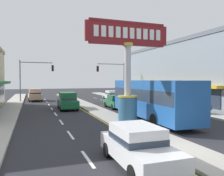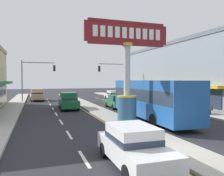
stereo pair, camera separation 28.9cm
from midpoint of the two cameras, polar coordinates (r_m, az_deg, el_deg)
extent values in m
plane|color=#28282D|center=(11.39, 17.21, -14.87)|extent=(160.00, 160.00, 0.00)
cube|color=#A39E93|center=(27.75, -5.25, -4.66)|extent=(2.17, 52.00, 0.14)
cube|color=#ADA89E|center=(25.12, -24.10, -5.48)|extent=(2.21, 60.00, 0.18)
cube|color=#ADA89E|center=(29.27, 12.72, -4.31)|extent=(2.21, 60.00, 0.18)
cube|color=silver|center=(9.98, -6.16, -17.21)|extent=(0.14, 2.20, 0.01)
cube|color=silver|center=(14.14, -10.13, -11.45)|extent=(0.14, 2.20, 0.01)
cube|color=silver|center=(18.41, -12.21, -8.31)|extent=(0.14, 2.20, 0.01)
cube|color=silver|center=(22.74, -13.49, -6.35)|extent=(0.14, 2.20, 0.01)
cube|color=silver|center=(27.08, -14.35, -5.02)|extent=(0.14, 2.20, 0.01)
cube|color=silver|center=(31.44, -14.97, -4.05)|extent=(0.14, 2.20, 0.01)
cube|color=silver|center=(35.81, -15.43, -3.32)|extent=(0.14, 2.20, 0.01)
cube|color=silver|center=(40.19, -15.80, -2.75)|extent=(0.14, 2.20, 0.01)
cube|color=silver|center=(17.69, 19.60, -8.81)|extent=(0.14, 2.20, 0.01)
cube|color=silver|center=(21.26, 12.17, -6.92)|extent=(0.14, 2.20, 0.01)
cube|color=silver|center=(25.09, 6.98, -5.52)|extent=(0.14, 2.20, 0.01)
cube|color=silver|center=(29.09, 3.20, -4.47)|extent=(0.14, 2.20, 0.01)
cube|color=silver|center=(33.19, 0.35, -3.67)|extent=(0.14, 2.20, 0.01)
cube|color=silver|center=(37.35, -1.86, -3.03)|extent=(0.14, 2.20, 0.01)
cube|color=silver|center=(41.57, -3.63, -2.52)|extent=(0.14, 2.20, 0.01)
cube|color=yellow|center=(27.49, -7.83, -4.87)|extent=(0.12, 52.00, 0.01)
cube|color=yellow|center=(28.08, -2.74, -4.71)|extent=(0.12, 52.00, 0.01)
cylinder|color=#33668C|center=(16.57, 4.27, -5.61)|extent=(1.37, 1.37, 1.91)
cylinder|color=gold|center=(16.46, 4.28, -2.11)|extent=(1.44, 1.44, 0.12)
cylinder|color=#B7B7BC|center=(16.44, 4.30, 4.46)|extent=(0.47, 0.47, 3.89)
cylinder|color=gold|center=(16.62, 4.31, 10.84)|extent=(0.75, 0.75, 0.20)
cube|color=maroon|center=(16.76, 4.32, 13.51)|extent=(6.27, 0.24, 1.38)
cube|color=maroon|center=(16.93, 4.33, 16.06)|extent=(5.77, 0.29, 0.16)
cube|color=maroon|center=(16.62, 4.31, 10.90)|extent=(5.77, 0.29, 0.16)
cube|color=white|center=(15.85, -3.71, 14.18)|extent=(0.34, 0.06, 0.76)
cube|color=white|center=(15.99, -1.81, 14.07)|extent=(0.34, 0.06, 0.76)
cube|color=white|center=(16.15, 0.05, 13.95)|extent=(0.34, 0.06, 0.76)
cube|color=white|center=(16.33, 1.88, 13.82)|extent=(0.34, 0.06, 0.76)
cube|color=white|center=(16.52, 3.66, 13.68)|extent=(0.34, 0.06, 0.76)
cube|color=white|center=(16.73, 5.39, 13.53)|extent=(0.34, 0.06, 0.76)
cube|color=white|center=(16.95, 7.08, 13.37)|extent=(0.34, 0.06, 0.76)
cube|color=white|center=(17.18, 8.72, 13.20)|extent=(0.34, 0.06, 0.76)
cube|color=white|center=(17.43, 10.32, 13.03)|extent=(0.34, 0.06, 0.76)
cube|color=white|center=(17.69, 11.87, 12.86)|extent=(0.34, 0.06, 0.76)
cube|color=#1E7038|center=(25.69, -25.91, 1.15)|extent=(0.90, 16.44, 0.30)
cube|color=gray|center=(34.21, 19.77, 3.01)|extent=(8.86, 24.17, 7.91)
cube|color=slate|center=(34.54, 19.85, 9.96)|extent=(9.03, 24.66, 0.45)
cube|color=gold|center=(31.40, 12.76, 0.73)|extent=(0.90, 20.55, 0.30)
cube|color=#283342|center=(31.66, 13.38, -1.28)|extent=(0.08, 19.82, 2.00)
cylinder|color=slate|center=(35.85, -21.42, 1.57)|extent=(0.16, 0.16, 6.20)
cylinder|color=slate|center=(35.91, -17.77, 6.09)|extent=(4.62, 0.12, 0.12)
cube|color=black|center=(35.82, -14.04, 4.84)|extent=(0.32, 0.24, 0.92)
sphere|color=red|center=(35.70, -14.03, 5.33)|extent=(0.17, 0.17, 0.17)
sphere|color=black|center=(35.68, -14.02, 4.85)|extent=(0.17, 0.17, 0.17)
sphere|color=black|center=(35.66, -14.02, 4.37)|extent=(0.17, 0.17, 0.17)
cylinder|color=slate|center=(38.07, 3.65, 1.73)|extent=(0.16, 0.16, 6.20)
cylinder|color=slate|center=(37.34, 0.36, 6.02)|extent=(4.62, 0.12, 0.12)
cube|color=black|center=(36.45, -3.00, 4.84)|extent=(0.32, 0.24, 0.92)
sphere|color=red|center=(36.33, -2.94, 5.33)|extent=(0.17, 0.17, 0.17)
sphere|color=black|center=(36.32, -2.94, 4.85)|extent=(0.17, 0.17, 0.17)
sphere|color=black|center=(36.30, -2.94, 4.38)|extent=(0.17, 0.17, 0.17)
cube|color=#1E5199|center=(19.10, 9.99, -2.46)|extent=(2.93, 11.29, 2.90)
cube|color=#283342|center=(19.08, 9.99, -1.56)|extent=(2.95, 11.07, 0.90)
cube|color=#283342|center=(24.17, 4.10, -0.91)|extent=(2.30, 0.17, 1.40)
cube|color=black|center=(24.14, 4.10, 1.46)|extent=(1.75, 0.15, 0.30)
cylinder|color=black|center=(21.97, 3.19, -5.34)|extent=(0.32, 0.97, 0.96)
cylinder|color=black|center=(22.84, 8.66, -5.08)|extent=(0.32, 0.97, 0.96)
cylinder|color=black|center=(16.17, 10.93, -8.03)|extent=(0.32, 0.97, 0.96)
cylinder|color=black|center=(17.34, 17.75, -7.41)|extent=(0.32, 0.97, 0.96)
cube|color=#14562D|center=(26.02, -10.52, -3.73)|extent=(2.03, 4.65, 0.80)
cube|color=#14562D|center=(26.13, -10.58, -1.95)|extent=(1.75, 2.90, 0.80)
cube|color=#283342|center=(26.15, -10.58, -2.56)|extent=(1.79, 2.93, 0.24)
cylinder|color=black|center=(24.77, -8.12, -4.85)|extent=(0.24, 0.69, 0.68)
cylinder|color=black|center=(24.56, -12.17, -4.93)|extent=(0.24, 0.69, 0.68)
cylinder|color=black|center=(27.57, -9.05, -4.15)|extent=(0.24, 0.69, 0.68)
cylinder|color=black|center=(27.38, -12.69, -4.22)|extent=(0.24, 0.69, 0.68)
cube|color=silver|center=(37.95, 0.46, -2.05)|extent=(1.77, 4.31, 0.66)
cube|color=silver|center=(37.74, 0.55, -1.11)|extent=(1.56, 2.16, 0.60)
cube|color=#283342|center=(37.76, 0.55, -1.39)|extent=(1.59, 2.18, 0.24)
cylinder|color=black|center=(38.98, -1.30, -2.37)|extent=(0.22, 0.62, 0.62)
cylinder|color=black|center=(39.49, 0.94, -2.31)|extent=(0.22, 0.62, 0.62)
cylinder|color=black|center=(36.45, -0.06, -2.67)|extent=(0.22, 0.62, 0.62)
cylinder|color=black|center=(36.99, 2.32, -2.61)|extent=(0.22, 0.62, 0.62)
cube|color=white|center=(9.04, 6.53, -15.31)|extent=(1.80, 4.32, 0.66)
cube|color=white|center=(9.02, 6.08, -11.19)|extent=(1.57, 2.16, 0.60)
cube|color=#283342|center=(9.07, 6.08, -12.30)|extent=(1.60, 2.19, 0.24)
cylinder|color=black|center=(8.41, 15.87, -18.81)|extent=(0.23, 0.62, 0.62)
cylinder|color=black|center=(7.68, 5.11, -20.82)|extent=(0.23, 0.62, 0.62)
cylinder|color=black|center=(10.61, 7.51, -14.32)|extent=(0.23, 0.62, 0.62)
cylinder|color=black|center=(10.04, -1.15, -15.25)|extent=(0.23, 0.62, 0.62)
cube|color=tan|center=(37.95, -18.13, -2.00)|extent=(2.11, 4.68, 0.80)
cube|color=tan|center=(38.09, -18.16, -0.78)|extent=(1.80, 2.93, 0.80)
cube|color=#283342|center=(38.10, -18.16, -1.20)|extent=(1.84, 2.96, 0.24)
cylinder|color=black|center=(36.62, -16.63, -2.69)|extent=(0.25, 0.69, 0.68)
cylinder|color=black|center=(36.51, -19.37, -2.73)|extent=(0.25, 0.69, 0.68)
cylinder|color=black|center=(39.45, -16.98, -2.36)|extent=(0.25, 0.69, 0.68)
cylinder|color=black|center=(39.36, -19.52, -2.40)|extent=(0.25, 0.69, 0.68)
cube|color=#14562D|center=(26.70, 1.42, -3.77)|extent=(1.88, 4.35, 0.66)
cube|color=#14562D|center=(26.48, 1.54, -2.45)|extent=(1.61, 2.19, 0.60)
cube|color=#283342|center=(26.49, 1.54, -2.84)|extent=(1.64, 2.22, 0.24)
cylinder|color=black|center=(27.75, -1.05, -4.15)|extent=(0.24, 0.63, 0.62)
cylinder|color=black|center=(28.24, 2.11, -4.04)|extent=(0.24, 0.63, 0.62)
cylinder|color=black|center=(25.22, 0.63, -4.77)|extent=(0.24, 0.63, 0.62)
cylinder|color=black|center=(25.76, 4.08, -4.63)|extent=(0.24, 0.63, 0.62)
cube|color=#232328|center=(22.74, 22.50, -4.88)|extent=(0.48, 1.60, 0.08)
cube|color=#232328|center=(22.85, 22.90, -4.25)|extent=(0.06, 1.60, 0.40)
cube|color=black|center=(22.33, 23.51, -5.69)|extent=(0.38, 0.08, 0.36)
cube|color=black|center=(23.22, 21.51, -5.38)|extent=(0.38, 0.08, 0.36)
camera|label=1|loc=(0.14, -89.58, 0.01)|focal=36.46mm
camera|label=2|loc=(0.14, 90.42, -0.01)|focal=36.46mm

